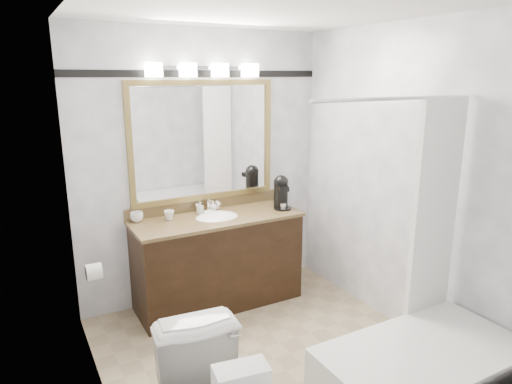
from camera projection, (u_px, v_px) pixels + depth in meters
room at (276, 200)px, 3.15m from camera, size 2.42×2.62×2.52m
vanity at (218, 259)px, 4.21m from camera, size 1.53×0.58×0.97m
mirror at (204, 141)px, 4.17m from camera, size 1.40×0.04×1.10m
vanity_light_bar at (204, 70)px, 3.97m from camera, size 1.02×0.14×0.12m
accent_stripe at (201, 74)px, 4.03m from camera, size 2.40×0.01×0.06m
bathtub at (423, 369)px, 2.88m from camera, size 1.30×0.75×1.96m
tp_roll at (94, 272)px, 3.32m from camera, size 0.11×0.12×0.12m
tissue_box at (241, 377)px, 1.90m from camera, size 0.25×0.16×0.09m
coffee_maker at (281, 191)px, 4.35m from camera, size 0.17×0.21×0.32m
cup_left at (137, 217)px, 3.96m from camera, size 0.14×0.14×0.09m
cup_right at (169, 215)px, 4.01m from camera, size 0.12×0.12×0.08m
soap_bottle_a at (200, 208)px, 4.19m from camera, size 0.06×0.06×0.11m
soap_bottle_b at (213, 206)px, 4.28m from camera, size 0.09×0.09×0.10m
soap_bar at (208, 212)px, 4.19m from camera, size 0.11×0.09×0.03m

